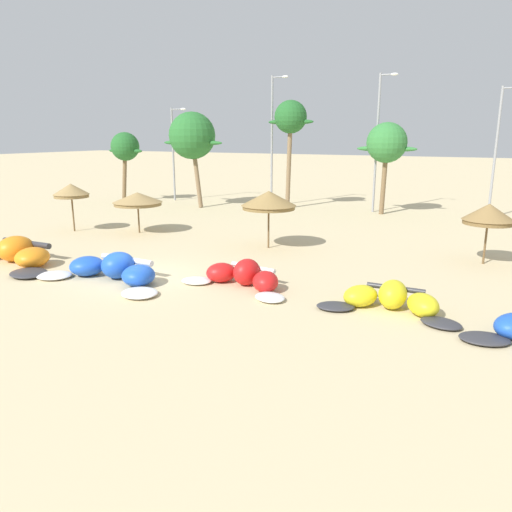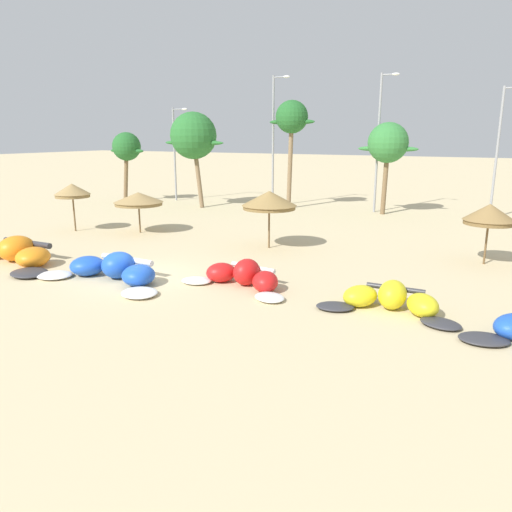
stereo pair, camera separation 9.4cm
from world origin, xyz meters
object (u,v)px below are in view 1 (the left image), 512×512
kite_left_of_center (243,277)px  palm_left_of_gap (291,119)px  palm_center_left (387,144)px  lamppost_east_center (378,138)px  beach_umbrella_middle (138,199)px  palm_leftmost (125,148)px  beach_umbrella_near_van (71,191)px  lamppost_west (174,149)px  kite_far_left (9,253)px  kite_center (391,300)px  beach_umbrella_near_palms (269,200)px  palm_left (192,136)px  lamppost_east (499,146)px  beach_umbrella_outermost (489,214)px  kite_left (112,270)px  lamppost_west_center (273,136)px

kite_left_of_center → palm_left_of_gap: palm_left_of_gap is taller
palm_center_left → lamppost_east_center: bearing=137.5°
beach_umbrella_middle → palm_leftmost: 15.49m
beach_umbrella_near_van → lamppost_west: 15.66m
palm_center_left → lamppost_west: 19.06m
kite_far_left → kite_center: kite_far_left is taller
kite_left_of_center → beach_umbrella_near_palms: (-2.12, 6.76, 2.18)m
kite_far_left → palm_left_of_gap: size_ratio=0.88×
palm_left → lamppost_east: (22.67, 4.91, -0.65)m
kite_center → beach_umbrella_outermost: (2.52, 8.49, 2.00)m
kite_left → beach_umbrella_near_van: 12.34m
kite_center → beach_umbrella_middle: (-17.07, 6.94, 1.73)m
kite_far_left → beach_umbrella_outermost: 22.74m
beach_umbrella_near_palms → kite_center: bearing=-40.4°
kite_far_left → lamppost_west: 23.69m
kite_left_of_center → lamppost_east_center: size_ratio=0.49×
palm_left_of_gap → beach_umbrella_outermost: bearing=-38.8°
beach_umbrella_near_van → palm_center_left: palm_center_left is taller
kite_left → palm_left_of_gap: size_ratio=0.77×
kite_left → beach_umbrella_outermost: size_ratio=2.33×
beach_umbrella_near_van → beach_umbrella_outermost: beach_umbrella_near_van is taller
beach_umbrella_outermost → lamppost_east_center: (-8.64, 13.64, 3.33)m
lamppost_west → kite_left_of_center: bearing=-48.2°
beach_umbrella_near_palms → palm_center_left: palm_center_left is taller
palm_left_of_gap → palm_center_left: size_ratio=1.26×
kite_left → palm_center_left: palm_center_left is taller
kite_left → lamppost_west: lamppost_west is taller
palm_left_of_gap → kite_left: bearing=-85.8°
kite_center → beach_umbrella_outermost: size_ratio=1.78×
kite_left_of_center → beach_umbrella_near_palms: size_ratio=1.66×
beach_umbrella_middle → lamppost_west_center: 15.09m
kite_left_of_center → lamppost_west: (-18.36, 20.57, 4.25)m
kite_far_left → beach_umbrella_middle: 8.83m
lamppost_west_center → palm_left: bearing=-148.6°
kite_left → beach_umbrella_near_van: beach_umbrella_near_van is taller
kite_left_of_center → palm_leftmost: 28.45m
lamppost_east → kite_center: bearing=-95.7°
kite_left_of_center → kite_center: size_ratio=1.01×
lamppost_east → beach_umbrella_near_palms: bearing=-122.9°
palm_left → lamppost_west_center: bearing=31.4°
beach_umbrella_outermost → palm_center_left: bearing=121.2°
palm_left → kite_far_left: bearing=-82.2°
kite_center → lamppost_west_center: lamppost_west_center is taller
lamppost_west → lamppost_west_center: (9.60, 0.71, 1.15)m
beach_umbrella_middle → beach_umbrella_near_palms: bearing=-0.6°
beach_umbrella_near_van → lamppost_west_center: 17.45m
palm_leftmost → lamppost_east_center: (21.53, 4.21, 0.89)m
palm_left → lamppost_west_center: 6.67m
palm_left_of_gap → lamppost_west: size_ratio=1.04×
kite_left_of_center → beach_umbrella_outermost: bearing=44.8°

